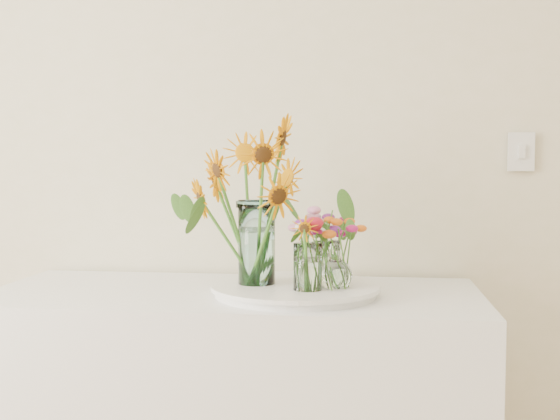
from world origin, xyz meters
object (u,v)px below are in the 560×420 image
object	(u,v)px
small_vase_a	(308,268)
small_vase_c	(328,262)
tray	(295,291)
small_vase_b	(335,265)
mason_jar	(257,243)

from	to	relation	value
small_vase_a	small_vase_c	xyz separation A→B (m)	(0.05, 0.14, -0.00)
tray	small_vase_b	bearing A→B (deg)	-15.87
mason_jar	tray	bearing A→B (deg)	-0.39
mason_jar	small_vase_a	world-z (taller)	mason_jar
mason_jar	small_vase_c	bearing A→B (deg)	18.56
mason_jar	small_vase_c	world-z (taller)	mason_jar
small_vase_b	small_vase_c	size ratio (longest dim) A/B	1.10
mason_jar	small_vase_c	size ratio (longest dim) A/B	1.99
tray	small_vase_b	world-z (taller)	small_vase_b
mason_jar	small_vase_c	xyz separation A→B (m)	(0.19, 0.07, -0.06)
small_vase_c	small_vase_a	bearing A→B (deg)	-107.58
tray	mason_jar	world-z (taller)	mason_jar
tray	small_vase_a	xyz separation A→B (m)	(0.04, -0.08, 0.08)
small_vase_a	small_vase_b	world-z (taller)	small_vase_b
small_vase_c	mason_jar	bearing A→B (deg)	-161.44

